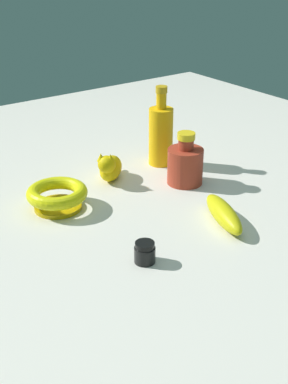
{
  "coord_description": "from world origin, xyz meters",
  "views": [
    {
      "loc": [
        0.64,
        0.88,
        0.58
      ],
      "look_at": [
        0.0,
        0.0,
        0.05
      ],
      "focal_mm": 48.74,
      "sensor_mm": 36.0,
      "label": 1
    }
  ],
  "objects_px": {
    "bottle_short": "(185,164)",
    "bowl": "(57,195)",
    "cat_figurine": "(110,167)",
    "banana": "(224,214)",
    "bottle_tall": "(161,134)",
    "nail_polish_jar": "(145,252)"
  },
  "relations": [
    {
      "from": "bottle_short",
      "to": "bowl",
      "type": "height_order",
      "value": "bottle_short"
    },
    {
      "from": "cat_figurine",
      "to": "bowl",
      "type": "bearing_deg",
      "value": 18.04
    },
    {
      "from": "banana",
      "to": "bottle_tall",
      "type": "xyz_separation_m",
      "value": [
        -0.1,
        -0.36,
        0.06
      ]
    },
    {
      "from": "banana",
      "to": "bowl",
      "type": "relative_size",
      "value": 1.24
    },
    {
      "from": "cat_figurine",
      "to": "banana",
      "type": "distance_m",
      "value": 0.35
    },
    {
      "from": "nail_polish_jar",
      "to": "bowl",
      "type": "relative_size",
      "value": 0.31
    },
    {
      "from": "banana",
      "to": "bowl",
      "type": "bearing_deg",
      "value": -114.57
    },
    {
      "from": "bottle_short",
      "to": "banana",
      "type": "relative_size",
      "value": 0.77
    },
    {
      "from": "cat_figurine",
      "to": "bowl",
      "type": "relative_size",
      "value": 0.77
    },
    {
      "from": "nail_polish_jar",
      "to": "bottle_short",
      "type": "xyz_separation_m",
      "value": [
        -0.3,
        -0.24,
        0.03
      ]
    },
    {
      "from": "bowl",
      "to": "bottle_tall",
      "type": "xyz_separation_m",
      "value": [
        -0.36,
        -0.07,
        0.05
      ]
    },
    {
      "from": "nail_polish_jar",
      "to": "bowl",
      "type": "height_order",
      "value": "bowl"
    },
    {
      "from": "nail_polish_jar",
      "to": "banana",
      "type": "relative_size",
      "value": 0.25
    },
    {
      "from": "bottle_short",
      "to": "bowl",
      "type": "xyz_separation_m",
      "value": [
        0.34,
        -0.07,
        -0.02
      ]
    },
    {
      "from": "bottle_tall",
      "to": "cat_figurine",
      "type": "bearing_deg",
      "value": 4.42
    },
    {
      "from": "nail_polish_jar",
      "to": "bottle_tall",
      "type": "distance_m",
      "value": 0.51
    },
    {
      "from": "bowl",
      "to": "banana",
      "type": "bearing_deg",
      "value": 133.66
    },
    {
      "from": "cat_figurine",
      "to": "bowl",
      "type": "distance_m",
      "value": 0.19
    },
    {
      "from": "cat_figurine",
      "to": "bottle_tall",
      "type": "bearing_deg",
      "value": -175.58
    },
    {
      "from": "nail_polish_jar",
      "to": "cat_figurine",
      "type": "bearing_deg",
      "value": -112.64
    },
    {
      "from": "cat_figurine",
      "to": "bottle_tall",
      "type": "height_order",
      "value": "bottle_tall"
    },
    {
      "from": "cat_figurine",
      "to": "banana",
      "type": "xyz_separation_m",
      "value": [
        -0.08,
        0.34,
        -0.02
      ]
    }
  ]
}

